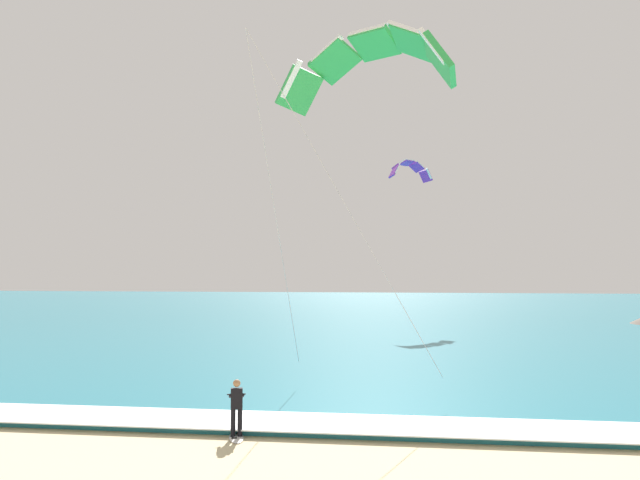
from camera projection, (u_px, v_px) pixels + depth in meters
name	position (u px, v px, depth m)	size (l,w,h in m)	color
sea	(353.00, 310.00, 78.84)	(200.00, 120.00, 0.20)	teal
surf_foam	(190.00, 418.00, 20.47)	(200.00, 2.61, 0.04)	white
surfboard	(236.00, 437.00, 18.94)	(0.83, 1.47, 0.09)	white
kitesurfer	(237.00, 405.00, 19.00)	(0.62, 0.61, 1.69)	black
kite_primary	(369.00, 59.00, 25.15)	(7.19, 7.85, 13.05)	green
kite_distant	(409.00, 168.00, 57.50)	(3.93, 4.32, 1.88)	purple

